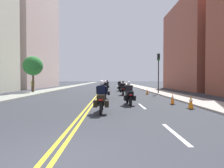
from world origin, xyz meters
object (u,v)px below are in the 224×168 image
(traffic_cone_2, at_px, (191,102))
(motorcycle_6, at_px, (107,86))
(traffic_light_near, at_px, (159,66))
(street_tree_1, at_px, (33,66))
(motorcycle_4, at_px, (105,88))
(traffic_cone_0, at_px, (147,92))
(motorcycle_0, at_px, (102,100))
(traffic_cone_1, at_px, (173,99))
(motorcycle_2, at_px, (105,91))
(pedestrian_2, at_px, (33,86))
(motorcycle_3, at_px, (123,89))
(motorcycle_1, at_px, (129,95))
(motorcycle_5, at_px, (120,87))

(traffic_cone_2, bearing_deg, motorcycle_6, 104.08)
(traffic_light_near, height_order, street_tree_1, traffic_light_near)
(motorcycle_4, bearing_deg, traffic_light_near, -12.68)
(motorcycle_6, distance_m, traffic_cone_0, 11.30)
(motorcycle_0, height_order, traffic_cone_1, motorcycle_0)
(motorcycle_0, bearing_deg, motorcycle_2, 89.78)
(pedestrian_2, distance_m, street_tree_1, 2.83)
(motorcycle_3, bearing_deg, motorcycle_1, -90.21)
(motorcycle_2, bearing_deg, traffic_cone_2, -51.77)
(traffic_light_near, bearing_deg, traffic_cone_1, -99.14)
(motorcycle_0, xyz_separation_m, traffic_cone_0, (4.73, 11.70, -0.35))
(motorcycle_1, height_order, traffic_light_near, traffic_light_near)
(traffic_cone_0, bearing_deg, pedestrian_2, 166.05)
(motorcycle_6, relative_size, traffic_cone_1, 2.67)
(motorcycle_1, relative_size, street_tree_1, 0.46)
(motorcycle_5, relative_size, traffic_cone_2, 2.66)
(motorcycle_4, xyz_separation_m, traffic_cone_1, (4.90, -10.99, -0.28))
(motorcycle_0, relative_size, street_tree_1, 0.48)
(motorcycle_1, relative_size, motorcycle_5, 1.00)
(motorcycle_6, bearing_deg, traffic_light_near, -57.08)
(motorcycle_5, bearing_deg, motorcycle_2, -103.14)
(motorcycle_3, distance_m, traffic_cone_1, 8.18)
(motorcycle_2, bearing_deg, motorcycle_6, 88.15)
(pedestrian_2, bearing_deg, street_tree_1, 133.63)
(motorcycle_4, distance_m, traffic_cone_2, 13.96)
(traffic_light_near, relative_size, street_tree_1, 1.03)
(traffic_cone_1, height_order, traffic_light_near, traffic_light_near)
(motorcycle_3, bearing_deg, motorcycle_2, -116.75)
(pedestrian_2, bearing_deg, traffic_cone_1, 158.81)
(motorcycle_2, xyz_separation_m, motorcycle_3, (1.86, 3.53, -0.01))
(motorcycle_3, distance_m, motorcycle_5, 7.16)
(motorcycle_5, bearing_deg, motorcycle_1, -93.91)
(traffic_cone_0, distance_m, traffic_cone_1, 8.59)
(traffic_light_near, bearing_deg, motorcycle_3, -157.51)
(traffic_cone_2, height_order, street_tree_1, street_tree_1)
(motorcycle_4, distance_m, street_tree_1, 9.64)
(motorcycle_2, xyz_separation_m, motorcycle_5, (1.87, 10.69, 0.02))
(motorcycle_3, height_order, traffic_light_near, traffic_light_near)
(motorcycle_1, xyz_separation_m, motorcycle_3, (0.17, 7.86, -0.01))
(traffic_cone_1, xyz_separation_m, traffic_light_near, (1.52, 9.47, 2.91))
(traffic_cone_2, bearing_deg, motorcycle_2, 130.36)
(traffic_cone_0, bearing_deg, motorcycle_6, 115.01)
(motorcycle_0, height_order, traffic_cone_0, motorcycle_0)
(motorcycle_3, xyz_separation_m, motorcycle_4, (-2.05, 3.33, 0.02))
(motorcycle_1, height_order, traffic_cone_2, motorcycle_1)
(motorcycle_2, relative_size, traffic_cone_0, 3.36)
(motorcycle_6, distance_m, street_tree_1, 12.43)
(motorcycle_0, distance_m, traffic_light_near, 14.29)
(traffic_cone_1, distance_m, traffic_light_near, 10.02)
(motorcycle_2, relative_size, traffic_light_near, 0.47)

